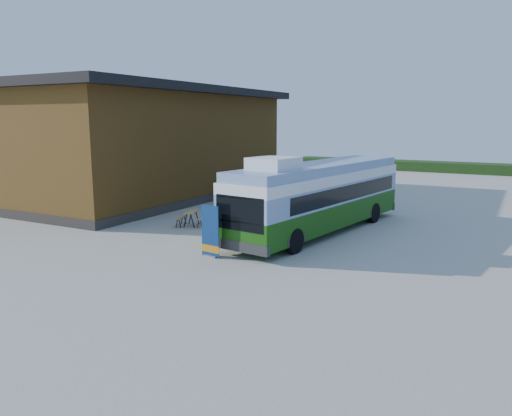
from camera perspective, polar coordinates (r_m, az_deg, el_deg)
The scene contains 10 objects.
ground at distance 21.39m, azimuth -5.72°, elevation -4.46°, with size 100.00×100.00×0.00m, color #BCB7AD.
barn at distance 35.07m, azimuth -10.89°, elevation 7.00°, with size 9.60×21.20×7.50m.
hedge at distance 55.43m, azimuth 24.63°, elevation 4.11°, with size 40.00×3.00×1.00m, color #264419.
bus at distance 24.00m, azimuth 7.27°, elevation 1.55°, with size 4.41×12.70×3.83m.
awning at distance 25.01m, azimuth 2.51°, elevation 4.18°, with size 3.16×4.49×0.52m.
banner at distance 19.67m, azimuth -5.25°, elevation -3.21°, with size 0.89×0.27×2.06m.
picnic_table at distance 25.53m, azimuth -7.40°, elevation -0.80°, with size 1.70×1.61×0.77m.
person_a at distance 33.02m, azimuth -3.52°, elevation 2.17°, with size 0.60×0.40×1.66m, color #999999.
person_b at distance 28.86m, azimuth 0.27°, elevation 1.11°, with size 0.84×0.65×1.72m, color #999999.
slurry_tanker at distance 39.87m, azimuth 9.19°, elevation 4.18°, with size 2.64×6.34×2.37m.
Camera 1 is at (11.71, -17.09, 5.33)m, focal length 35.00 mm.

